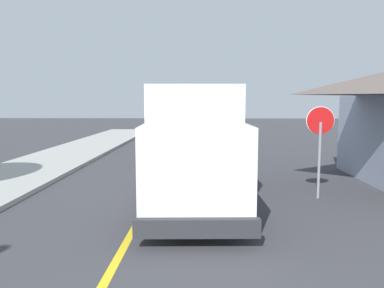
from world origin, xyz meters
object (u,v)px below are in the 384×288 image
object	(u,v)px
box_truck	(194,137)
parked_car_furthest	(207,121)
parked_car_near	(214,142)
parked_car_mid	(207,131)
parked_car_far	(205,124)
stop_sign	(320,134)

from	to	relation	value
box_truck	parked_car_furthest	distance (m)	28.07
parked_car_near	parked_car_mid	distance (m)	7.07
parked_car_far	stop_sign	xyz separation A→B (m)	(3.20, -21.91, 1.06)
box_truck	parked_car_mid	xyz separation A→B (m)	(0.51, 14.58, -0.97)
parked_car_mid	parked_car_near	bearing A→B (deg)	-87.87
parked_car_furthest	stop_sign	bearing A→B (deg)	-83.97
parked_car_near	parked_car_far	distance (m)	14.44
parked_car_furthest	stop_sign	size ratio (longest dim) A/B	1.68
box_truck	stop_sign	size ratio (longest dim) A/B	2.75
parked_car_near	parked_car_far	world-z (taller)	same
parked_car_near	parked_car_furthest	world-z (taller)	same
parked_car_mid	parked_car_far	distance (m)	7.36
box_truck	parked_car_mid	distance (m)	14.62
box_truck	parked_car_mid	bearing A→B (deg)	87.98
box_truck	stop_sign	distance (m)	3.60
parked_car_far	stop_sign	bearing A→B (deg)	-81.68
parked_car_far	parked_car_furthest	size ratio (longest dim) A/B	1.00
box_truck	parked_car_near	distance (m)	7.61
parked_car_mid	parked_car_far	bearing A→B (deg)	90.90
parked_car_mid	parked_car_furthest	world-z (taller)	same
parked_car_furthest	parked_car_near	bearing A→B (deg)	-89.63
box_truck	parked_car_far	bearing A→B (deg)	88.96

